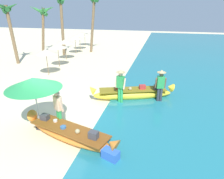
# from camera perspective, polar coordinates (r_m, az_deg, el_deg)

# --- Properties ---
(ground_plane) EXTENTS (80.00, 80.00, 0.00)m
(ground_plane) POSITION_cam_1_polar(r_m,az_deg,el_deg) (9.42, -14.61, -7.96)
(ground_plane) COLOR beige
(boat_orange_foreground) EXTENTS (4.16, 1.88, 0.77)m
(boat_orange_foreground) POSITION_cam_1_polar(r_m,az_deg,el_deg) (7.85, -12.00, -11.99)
(boat_orange_foreground) COLOR orange
(boat_orange_foreground) RESTS_ON ground
(boat_yellow_midground) EXTENTS (4.46, 2.17, 0.90)m
(boat_yellow_midground) POSITION_cam_1_polar(r_m,az_deg,el_deg) (10.93, 5.89, -1.14)
(boat_yellow_midground) COLOR yellow
(boat_yellow_midground) RESTS_ON ground
(person_vendor_hatted) EXTENTS (0.59, 0.44, 1.83)m
(person_vendor_hatted) POSITION_cam_1_polar(r_m,az_deg,el_deg) (10.07, 2.45, 1.44)
(person_vendor_hatted) COLOR green
(person_vendor_hatted) RESTS_ON ground
(person_tourist_customer) EXTENTS (0.56, 0.48, 1.64)m
(person_tourist_customer) POSITION_cam_1_polar(r_m,az_deg,el_deg) (8.33, -14.95, -4.91)
(person_tourist_customer) COLOR green
(person_tourist_customer) RESTS_ON ground
(person_vendor_assistant) EXTENTS (0.58, 0.44, 1.78)m
(person_vendor_assistant) POSITION_cam_1_polar(r_m,az_deg,el_deg) (10.49, 13.59, 1.47)
(person_vendor_assistant) COLOR #333842
(person_vendor_assistant) RESTS_ON ground
(patio_umbrella_large) EXTENTS (2.11, 2.11, 2.19)m
(patio_umbrella_large) POSITION_cam_1_polar(r_m,az_deg,el_deg) (8.14, -21.36, 1.65)
(patio_umbrella_large) COLOR #B7B7BC
(patio_umbrella_large) RESTS_ON ground
(parasol_row_0) EXTENTS (1.60, 1.60, 1.91)m
(parasol_row_0) POSITION_cam_1_polar(r_m,az_deg,el_deg) (15.31, -18.24, 10.15)
(parasol_row_0) COLOR #8E6B47
(parasol_row_0) RESTS_ON ground
(parasol_row_1) EXTENTS (1.60, 1.60, 1.91)m
(parasol_row_1) POSITION_cam_1_polar(r_m,az_deg,el_deg) (17.47, -15.17, 11.82)
(parasol_row_1) COLOR #8E6B47
(parasol_row_1) RESTS_ON ground
(parasol_row_2) EXTENTS (1.60, 1.60, 1.91)m
(parasol_row_2) POSITION_cam_1_polar(r_m,az_deg,el_deg) (19.88, -13.18, 13.14)
(parasol_row_2) COLOR #8E6B47
(parasol_row_2) RESTS_ON ground
(parasol_row_3) EXTENTS (1.60, 1.60, 1.91)m
(parasol_row_3) POSITION_cam_1_polar(r_m,az_deg,el_deg) (22.53, -10.45, 14.32)
(parasol_row_3) COLOR #8E6B47
(parasol_row_3) RESTS_ON ground
(parasol_row_4) EXTENTS (1.60, 1.60, 1.91)m
(parasol_row_4) POSITION_cam_1_polar(r_m,az_deg,el_deg) (24.73, -9.20, 15.04)
(parasol_row_4) COLOR #8E6B47
(parasol_row_4) RESTS_ON ground
(parasol_row_5) EXTENTS (1.60, 1.60, 1.91)m
(parasol_row_5) POSITION_cam_1_polar(r_m,az_deg,el_deg) (27.47, -7.77, 15.78)
(parasol_row_5) COLOR #8E6B47
(parasol_row_5) RESTS_ON ground
(palm_tree_tall_inland) EXTENTS (2.67, 2.48, 6.13)m
(palm_tree_tall_inland) POSITION_cam_1_polar(r_m,az_deg,el_deg) (22.97, -5.15, 22.72)
(palm_tree_tall_inland) COLOR brown
(palm_tree_tall_inland) RESTS_ON ground
(palm_tree_leaning_seaward) EXTENTS (2.25, 2.76, 6.13)m
(palm_tree_leaning_seaward) POSITION_cam_1_polar(r_m,az_deg,el_deg) (21.94, -14.29, 21.83)
(palm_tree_leaning_seaward) COLOR brown
(palm_tree_leaning_seaward) RESTS_ON ground
(palm_tree_mid_cluster) EXTENTS (2.60, 2.72, 5.03)m
(palm_tree_mid_cluster) POSITION_cam_1_polar(r_m,az_deg,el_deg) (23.87, -18.96, 19.44)
(palm_tree_mid_cluster) COLOR brown
(palm_tree_mid_cluster) RESTS_ON ground
(palm_tree_far_behind) EXTENTS (2.43, 2.56, 5.17)m
(palm_tree_far_behind) POSITION_cam_1_polar(r_m,az_deg,el_deg) (19.83, -27.56, 18.30)
(palm_tree_far_behind) COLOR brown
(palm_tree_far_behind) RESTS_ON ground
(cooler_box) EXTENTS (0.63, 0.49, 0.42)m
(cooler_box) POSITION_cam_1_polar(r_m,az_deg,el_deg) (6.78, -0.42, -18.23)
(cooler_box) COLOR blue
(cooler_box) RESTS_ON ground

